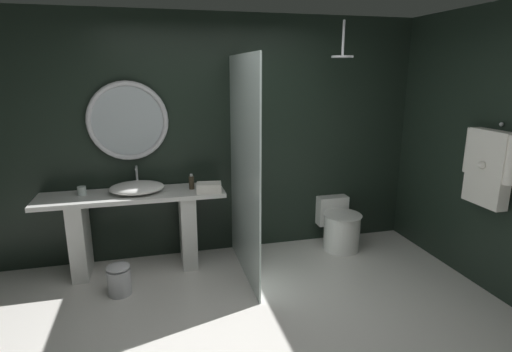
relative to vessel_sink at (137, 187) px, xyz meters
name	(u,v)px	position (x,y,z in m)	size (l,w,h in m)	color
ground_plane	(259,351)	(0.85, -1.60, -0.88)	(5.76, 5.76, 0.00)	silver
back_wall_panel	(215,138)	(0.85, 0.30, 0.42)	(4.80, 0.10, 2.60)	black
side_wall_right	(472,146)	(3.20, -0.84, 0.42)	(0.10, 2.47, 2.60)	black
vanity_counter	(135,223)	(-0.05, -0.01, -0.37)	(1.83, 0.50, 0.82)	silver
vessel_sink	(137,187)	(0.00, 0.00, 0.00)	(0.54, 0.44, 0.23)	white
tumbler_cup	(82,191)	(-0.52, 0.05, -0.01)	(0.08, 0.08, 0.09)	silver
soap_dispenser	(191,182)	(0.55, -0.01, 0.02)	(0.05, 0.05, 0.16)	#3D3323
round_wall_mirror	(128,121)	(-0.05, 0.22, 0.64)	(0.81, 0.05, 0.81)	silver
shower_glass_panel	(244,170)	(1.02, -0.37, 0.21)	(0.02, 1.25, 2.16)	silver
rain_shower_head	(342,54)	(2.09, -0.18, 1.30)	(0.22, 0.22, 0.36)	silver
hanging_bathrobe	(489,165)	(3.06, -1.21, 0.32)	(0.20, 0.56, 0.75)	silver
toilet	(339,226)	(2.23, -0.04, -0.62)	(0.43, 0.61, 0.55)	white
waste_bin	(119,279)	(-0.20, -0.50, -0.72)	(0.21, 0.21, 0.30)	silver
folded_hand_towel	(209,188)	(0.70, -0.16, -0.01)	(0.25, 0.17, 0.09)	silver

